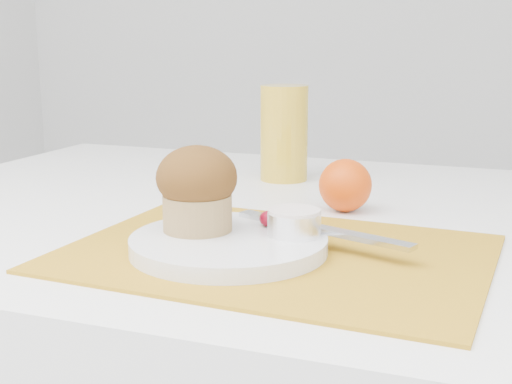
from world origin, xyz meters
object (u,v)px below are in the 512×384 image
at_px(orange, 345,185).
at_px(juice_glass, 284,133).
at_px(plate, 229,244).
at_px(muffin, 197,188).

xyz_separation_m(orange, juice_glass, (-0.14, 0.16, 0.04)).
relative_size(plate, orange, 3.00).
bearing_deg(plate, juice_glass, 100.22).
bearing_deg(juice_glass, orange, -50.09).
bearing_deg(plate, muffin, 164.35).
relative_size(orange, juice_glass, 0.46).
bearing_deg(muffin, plate, -15.65).
distance_m(juice_glass, muffin, 0.38).
xyz_separation_m(plate, muffin, (-0.04, 0.01, 0.05)).
bearing_deg(muffin, juice_glass, 94.57).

